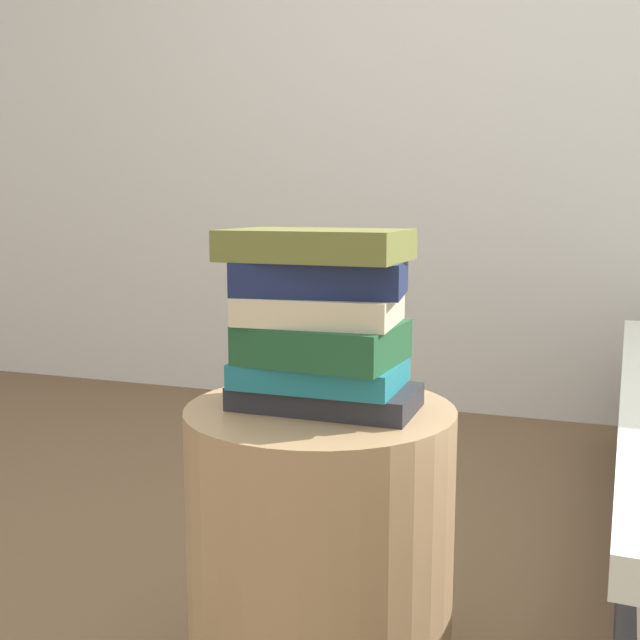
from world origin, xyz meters
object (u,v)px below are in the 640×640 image
Objects in this scene: book_forest at (323,342)px; book_olive at (317,245)px; book_navy at (319,277)px; book_teal at (323,372)px; book_cream at (321,309)px; book_charcoal at (324,397)px; side_table at (320,558)px.

book_olive is (-0.01, 0.01, 0.16)m from book_forest.
book_teal is at bearing -39.92° from book_navy.
book_charcoal is at bearing -40.43° from book_cream.
book_navy is at bearing 137.03° from book_forest.
book_cream is at bearing 143.32° from book_charcoal.
book_cream is at bearing -112.16° from book_teal.
book_olive is at bearing 156.54° from book_forest.
book_charcoal is 1.12× the size of book_navy.
book_olive reaches higher than book_navy.
book_navy is at bearing 37.97° from book_olive.
book_charcoal is (0.01, -0.00, 0.29)m from side_table.
book_olive is at bearing 151.17° from book_cream.
book_teal is 0.11m from book_cream.
book_teal is at bearing 46.44° from side_table.
book_forest is at bearing 142.10° from book_charcoal.
book_charcoal is 0.15m from book_cream.
book_charcoal is at bearing -29.64° from book_olive.
book_teal is at bearing 111.55° from book_forest.
book_charcoal is at bearing -52.78° from book_navy.
book_teal reaches higher than book_charcoal.
book_navy reaches higher than book_cream.
book_forest reaches higher than book_charcoal.
book_forest is (0.01, -0.00, 0.38)m from side_table.
book_olive is at bearing -150.93° from book_navy.
book_navy is (-0.01, 0.00, 0.16)m from book_teal.
side_table is 0.33m from book_teal.
book_charcoal reaches higher than side_table.
book_cream is (-0.00, 0.00, 0.05)m from book_forest.
side_table is 0.48m from book_navy.
side_table is at bearing 169.30° from book_forest.
book_forest is at bearing -15.28° from side_table.
side_table is 1.86× the size of book_olive.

